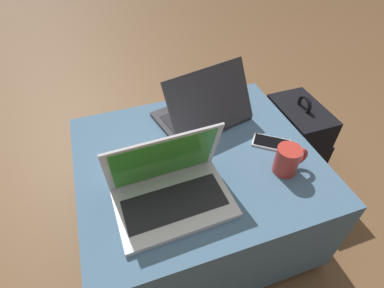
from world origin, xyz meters
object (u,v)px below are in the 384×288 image
at_px(laptop_near, 170,188).
at_px(backpack, 295,141).
at_px(coffee_mug, 288,160).
at_px(laptop_far, 204,111).
at_px(cell_phone, 271,143).

bearing_deg(laptop_near, backpack, 20.76).
relative_size(laptop_near, coffee_mug, 3.00).
bearing_deg(backpack, coffee_mug, 135.29).
height_order(laptop_near, coffee_mug, laptop_near).
relative_size(laptop_far, backpack, 0.84).
height_order(laptop_far, cell_phone, laptop_far).
xyz_separation_m(cell_phone, backpack, (0.29, 0.19, -0.24)).
distance_m(laptop_far, cell_phone, 0.28).
height_order(cell_phone, coffee_mug, coffee_mug).
bearing_deg(coffee_mug, backpack, 45.44).
bearing_deg(coffee_mug, laptop_far, 116.30).
xyz_separation_m(laptop_near, backpack, (0.70, 0.30, -0.29)).
bearing_deg(laptop_far, backpack, 164.16).
distance_m(laptop_near, backpack, 0.82).
bearing_deg(cell_phone, laptop_far, 78.78).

